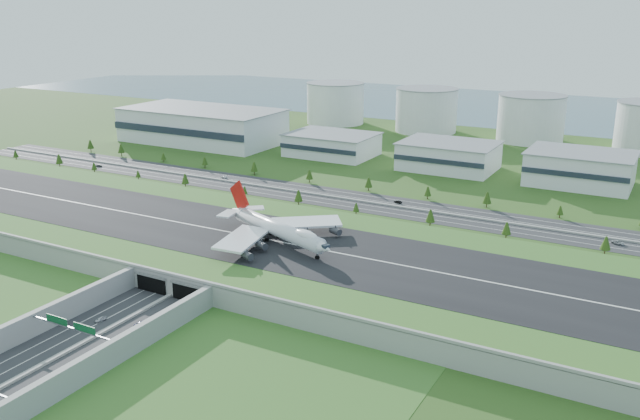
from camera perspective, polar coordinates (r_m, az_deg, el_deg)
The scene contains 21 objects.
ground at distance 291.60m, azimuth -6.06°, elevation -3.69°, with size 1200.00×1200.00×0.00m, color #2B4716.
airfield_deck at distance 290.10m, azimuth -6.09°, elevation -2.93°, with size 520.00×100.00×9.20m.
underpass_road at distance 223.45m, azimuth -20.98°, elevation -10.58°, with size 38.80×120.40×8.00m.
sign_gantry_near at distance 224.37m, azimuth -20.22°, elevation -9.37°, with size 38.70×0.70×9.80m.
north_expressway at distance 369.27m, azimuth 2.35°, elevation 0.89°, with size 560.00×36.00×0.12m, color #28282B.
tree_row at distance 366.40m, azimuth 3.46°, elevation 1.52°, with size 509.49×48.73×8.49m.
hangar_west at distance 530.79m, azimuth -9.88°, elevation 7.01°, with size 120.00×60.00×25.00m, color white.
hangar_mid_a at distance 476.23m, azimuth 1.01°, elevation 5.51°, with size 58.00×42.00×15.00m, color white.
hangar_mid_b at distance 443.66m, azimuth 10.79°, elevation 4.48°, with size 58.00×42.00×17.00m, color white.
hangar_mid_c at distance 426.41m, azimuth 21.05°, elevation 3.27°, with size 58.00×42.00×19.00m, color white.
fuel_tank_a at distance 606.76m, azimuth 1.30°, elevation 8.97°, with size 50.00×50.00×35.00m, color silver.
fuel_tank_b at distance 572.88m, azimuth 8.94°, elevation 8.29°, with size 50.00×50.00×35.00m, color silver.
fuel_tank_c at distance 550.15m, azimuth 17.34°, elevation 7.37°, with size 50.00×50.00×35.00m, color silver.
bay_water at distance 727.49m, azimuth 16.19°, elevation 8.27°, with size 1200.00×260.00×0.06m, color #37596A.
boeing_747 at distance 278.61m, azimuth -3.61°, elevation -1.57°, with size 64.79×60.09×21.07m.
car_0 at distance 242.23m, azimuth -18.01°, elevation -8.74°, with size 1.72×4.27×1.46m, color silver.
car_2 at distance 235.14m, azimuth -14.74°, elevation -9.23°, with size 2.70×5.86×1.63m, color #0B0F39.
car_4 at distance 466.09m, azimuth -18.12°, elevation 3.56°, with size 1.64×4.08×1.39m, color #4D4D51.
car_5 at distance 364.25m, azimuth 6.58°, elevation 0.69°, with size 1.59×4.56×1.50m, color black.
car_6 at distance 328.57m, azimuth 23.80°, elevation -2.52°, with size 2.62×5.67×1.58m, color #B9B9BE.
car_7 at distance 417.71m, azimuth -8.06°, elevation 2.77°, with size 2.31×5.68×1.65m, color silver.
Camera 1 is at (157.63, -222.73, 102.82)m, focal length 38.00 mm.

